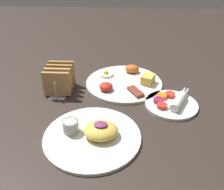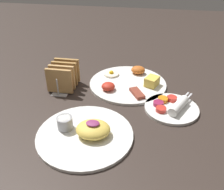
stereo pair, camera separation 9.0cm
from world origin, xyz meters
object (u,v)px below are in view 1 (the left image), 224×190
Objects in this scene: plate_condiments at (172,103)px; plate_breakfast at (125,82)px; toast_rack at (60,79)px; plate_foreground at (93,134)px.

plate_breakfast is at bearing 137.96° from plate_condiments.
plate_condiments is at bearing -11.74° from toast_rack.
plate_condiments is 1.27× the size of toast_rack.
plate_breakfast is 1.06× the size of plate_foreground.
plate_breakfast reaches higher than plate_condiments.
toast_rack reaches higher than plate_condiments.
toast_rack is at bearing 120.47° from plate_foreground.
plate_foreground is 0.32m from toast_rack.
plate_condiments is at bearing 35.28° from plate_foreground.
plate_foreground is at bearing -59.53° from toast_rack.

